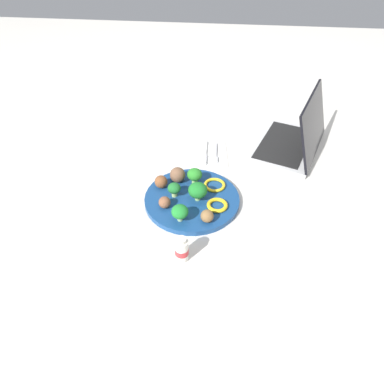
# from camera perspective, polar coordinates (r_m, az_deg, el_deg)

# --- Properties ---
(ground_plane) EXTENTS (4.00, 4.00, 0.00)m
(ground_plane) POSITION_cam_1_polar(r_m,az_deg,el_deg) (1.01, 0.00, -1.56)
(ground_plane) COLOR silver
(plate) EXTENTS (0.28, 0.28, 0.02)m
(plate) POSITION_cam_1_polar(r_m,az_deg,el_deg) (1.00, 0.00, -1.22)
(plate) COLOR navy
(plate) RESTS_ON ground_plane
(broccoli_floret_center) EXTENTS (0.04, 0.04, 0.04)m
(broccoli_floret_center) POSITION_cam_1_polar(r_m,az_deg,el_deg) (0.99, -2.98, 0.69)
(broccoli_floret_center) COLOR #ABC773
(broccoli_floret_center) RESTS_ON plate
(broccoli_floret_back_right) EXTENTS (0.05, 0.05, 0.05)m
(broccoli_floret_back_right) POSITION_cam_1_polar(r_m,az_deg,el_deg) (1.03, 0.43, 2.91)
(broccoli_floret_back_right) COLOR #95C767
(broccoli_floret_back_right) RESTS_ON plate
(broccoli_floret_back_left) EXTENTS (0.05, 0.05, 0.05)m
(broccoli_floret_back_left) POSITION_cam_1_polar(r_m,az_deg,el_deg) (0.91, -2.06, -3.36)
(broccoli_floret_back_left) COLOR #91BA83
(broccoli_floret_back_left) RESTS_ON plate
(broccoli_floret_near_rim) EXTENTS (0.06, 0.06, 0.06)m
(broccoli_floret_near_rim) POSITION_cam_1_polar(r_m,az_deg,el_deg) (0.97, 0.97, 0.27)
(broccoli_floret_near_rim) COLOR #91BD6D
(broccoli_floret_near_rim) RESTS_ON plate
(meatball_front_right) EXTENTS (0.05, 0.05, 0.05)m
(meatball_front_right) POSITION_cam_1_polar(r_m,az_deg,el_deg) (1.04, -2.44, 2.90)
(meatball_front_right) COLOR brown
(meatball_front_right) RESTS_ON plate
(meatball_back_left) EXTENTS (0.03, 0.03, 0.03)m
(meatball_back_left) POSITION_cam_1_polar(r_m,az_deg,el_deg) (0.96, -4.63, -1.75)
(meatball_back_left) COLOR brown
(meatball_back_left) RESTS_ON plate
(meatball_front_left) EXTENTS (0.04, 0.04, 0.04)m
(meatball_front_left) POSITION_cam_1_polar(r_m,az_deg,el_deg) (0.91, 2.56, -4.06)
(meatball_front_left) COLOR brown
(meatball_front_left) RESTS_ON plate
(meatball_center) EXTENTS (0.04, 0.04, 0.04)m
(meatball_center) POSITION_cam_1_polar(r_m,az_deg,el_deg) (1.03, -5.23, 1.74)
(meatball_center) COLOR brown
(meatball_center) RESTS_ON plate
(pepper_ring_front_right) EXTENTS (0.08, 0.08, 0.01)m
(pepper_ring_front_right) POSITION_cam_1_polar(r_m,az_deg,el_deg) (0.97, 4.27, -2.22)
(pepper_ring_front_right) COLOR yellow
(pepper_ring_front_right) RESTS_ON plate
(pepper_ring_back_right) EXTENTS (0.09, 0.09, 0.01)m
(pepper_ring_back_right) POSITION_cam_1_polar(r_m,az_deg,el_deg) (1.04, 3.83, 1.19)
(pepper_ring_back_right) COLOR yellow
(pepper_ring_back_right) RESTS_ON plate
(napkin) EXTENTS (0.18, 0.14, 0.01)m
(napkin) POSITION_cam_1_polar(r_m,az_deg,el_deg) (1.21, 3.00, 6.52)
(napkin) COLOR white
(napkin) RESTS_ON ground_plane
(fork) EXTENTS (0.12, 0.02, 0.01)m
(fork) POSITION_cam_1_polar(r_m,az_deg,el_deg) (1.20, 3.86, 6.51)
(fork) COLOR silver
(fork) RESTS_ON napkin
(knife) EXTENTS (0.15, 0.02, 0.01)m
(knife) POSITION_cam_1_polar(r_m,az_deg,el_deg) (1.20, 2.13, 6.54)
(knife) COLOR white
(knife) RESTS_ON napkin
(yogurt_bottle) EXTENTS (0.03, 0.03, 0.07)m
(yogurt_bottle) POSITION_cam_1_polar(r_m,az_deg,el_deg) (0.84, -1.49, -9.70)
(yogurt_bottle) COLOR white
(yogurt_bottle) RESTS_ON ground_plane
(laptop) EXTENTS (0.38, 0.32, 0.21)m
(laptop) POSITION_cam_1_polar(r_m,az_deg,el_deg) (1.26, 16.53, 8.48)
(laptop) COLOR silver
(laptop) RESTS_ON ground_plane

